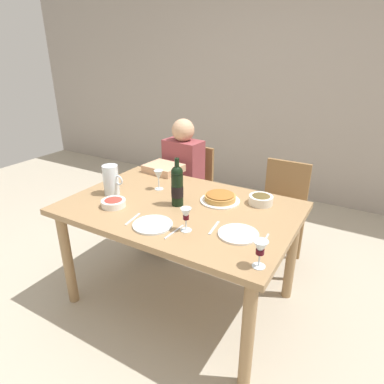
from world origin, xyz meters
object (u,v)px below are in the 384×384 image
Objects in this scene: salad_bowl at (114,202)px; diner_left at (176,182)px; wine_glass_right_diner at (260,249)px; chair_left at (191,186)px; wine_glass_left_diner at (186,215)px; wine_glass_centre at (159,176)px; dinner_plate_right_setting at (238,234)px; chair_right at (281,207)px; water_pitcher at (111,182)px; olive_bowl at (261,199)px; baked_tart at (220,198)px; wine_bottle at (177,186)px; dinner_plate_left_setting at (153,225)px; dining_table at (180,218)px.

salad_bowl is 0.91m from diner_left.
wine_glass_right_diner is 0.12× the size of diner_left.
chair_left is 0.26m from diner_left.
chair_left is at bearing 119.35° from wine_glass_left_diner.
wine_glass_left_diner is (0.57, -0.03, 0.07)m from salad_bowl.
dinner_plate_right_setting is at bearing -22.55° from wine_glass_centre.
chair_right is at bearing -162.60° from diner_left.
water_pitcher reaches higher than chair_right.
olive_bowl reaches higher than salad_bowl.
chair_right is (0.82, 1.09, -0.29)m from salad_bowl.
diner_left is at bearing 158.22° from olive_bowl.
salad_bowl is 0.14× the size of diner_left.
baked_tart is 1.92× the size of wine_glass_right_diner.
wine_bottle is at bearing -30.94° from wine_glass_centre.
olive_bowl is 1.12m from chair_left.
olive_bowl is 0.18× the size of chair_left.
baked_tart reaches higher than dinner_plate_left_setting.
water_pitcher is at bearing 156.24° from dinner_plate_left_setting.
olive_bowl is 0.99m from diner_left.
dinner_plate_right_setting reaches higher than dining_table.
diner_left is (-0.44, 0.65, -0.28)m from wine_bottle.
dinner_plate_left_setting is (0.01, -0.31, 0.10)m from dining_table.
chair_left is at bearing 93.80° from salad_bowl.
dining_table is 4.67× the size of wine_bottle.
diner_left is (0.06, 0.74, -0.24)m from water_pitcher.
wine_glass_right_diner is (1.05, -0.15, 0.07)m from salad_bowl.
dinner_plate_left_setting is at bearing -84.78° from wine_bottle.
dining_table is 1.72× the size of chair_right.
dinner_plate_right_setting is at bearing 91.51° from chair_right.
diner_left reaches higher than water_pitcher.
wine_glass_right_diner is at bearing -5.85° from dinner_plate_left_setting.
baked_tart is 0.23× the size of diner_left.
water_pitcher is at bearing -158.96° from olive_bowl.
baked_tart is at bearing 36.53° from salad_bowl.
olive_bowl is (0.82, 0.52, 0.01)m from salad_bowl.
dinner_plate_right_setting is at bearing -51.10° from baked_tart.
olive_bowl is at bearing 94.05° from dinner_plate_right_setting.
dinner_plate_left_setting is at bearing -58.24° from wine_glass_centre.
salad_bowl is 0.39m from dinner_plate_left_setting.
dinner_plate_left_setting is (-0.67, 0.07, -0.09)m from wine_glass_right_diner.
salad_bowl is at bearing 98.69° from chair_left.
olive_bowl is at bearing 21.04° from water_pitcher.
wine_glass_right_diner is 0.68m from dinner_plate_left_setting.
olive_bowl is 0.70× the size of dinner_plate_right_setting.
dinner_plate_left_setting and dinner_plate_right_setting have the same top height.
diner_left is (-1.14, 1.04, -0.24)m from wine_glass_right_diner.
dinner_plate_right_setting is (-0.20, 0.22, -0.09)m from wine_glass_right_diner.
baked_tart is 1.15× the size of dinner_plate_left_setting.
wine_glass_centre is (-0.73, -0.13, 0.07)m from olive_bowl.
baked_tart is 1.70× the size of salad_bowl.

